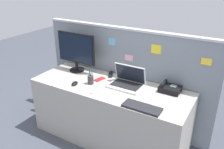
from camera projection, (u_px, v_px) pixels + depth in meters
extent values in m
plane|color=#424751|center=(110.00, 137.00, 2.93)|extent=(10.00, 10.00, 0.00)
cube|color=#ADA89E|center=(110.00, 113.00, 2.79)|extent=(1.81, 0.66, 0.70)
cube|color=gray|center=(125.00, 80.00, 2.97)|extent=(2.20, 0.06, 1.26)
cube|color=#B7BAC1|center=(126.00, 29.00, 2.70)|extent=(2.20, 0.07, 0.02)
cube|color=yellow|center=(206.00, 62.00, 2.34)|extent=(0.10, 0.01, 0.07)
cube|color=yellow|center=(156.00, 49.00, 2.57)|extent=(0.11, 0.01, 0.10)
cube|color=#66ADD1|center=(112.00, 42.00, 2.83)|extent=(0.09, 0.01, 0.09)
cube|color=pink|center=(129.00, 58.00, 2.78)|extent=(0.10, 0.01, 0.07)
cylinder|color=black|center=(77.00, 70.00, 3.04)|extent=(0.19, 0.19, 0.02)
cylinder|color=black|center=(77.00, 65.00, 3.02)|extent=(0.04, 0.04, 0.11)
cube|color=black|center=(76.00, 48.00, 2.93)|extent=(0.53, 0.03, 0.38)
cube|color=black|center=(75.00, 48.00, 2.92)|extent=(0.50, 0.01, 0.35)
cube|color=silver|center=(126.00, 86.00, 2.62)|extent=(0.37, 0.26, 0.02)
cube|color=black|center=(126.00, 85.00, 2.62)|extent=(0.33, 0.19, 0.00)
cube|color=silver|center=(130.00, 73.00, 2.66)|extent=(0.37, 0.07, 0.21)
cube|color=black|center=(130.00, 74.00, 2.65)|extent=(0.34, 0.06, 0.19)
cube|color=black|center=(170.00, 89.00, 2.51)|extent=(0.22, 0.17, 0.06)
cube|color=#4C6B5B|center=(174.00, 86.00, 2.50)|extent=(0.07, 0.06, 0.01)
cylinder|color=black|center=(164.00, 83.00, 2.53)|extent=(0.04, 0.16, 0.04)
cube|color=#232328|center=(142.00, 107.00, 2.21)|extent=(0.37, 0.15, 0.02)
ellipsoid|color=black|center=(75.00, 83.00, 2.67)|extent=(0.08, 0.11, 0.03)
cylinder|color=#333338|center=(91.00, 80.00, 2.68)|extent=(0.07, 0.07, 0.10)
cylinder|color=black|center=(90.00, 75.00, 2.66)|extent=(0.02, 0.01, 0.14)
cylinder|color=#238438|center=(89.00, 75.00, 2.65)|extent=(0.02, 0.01, 0.15)
cylinder|color=blue|center=(92.00, 75.00, 2.66)|extent=(0.03, 0.02, 0.13)
cube|color=silver|center=(57.00, 84.00, 2.69)|extent=(0.16, 0.16, 0.01)
cube|color=#B7BAC1|center=(94.00, 91.00, 2.53)|extent=(0.07, 0.13, 0.01)
cube|color=#B22323|center=(100.00, 79.00, 2.79)|extent=(0.10, 0.15, 0.01)
cube|color=black|center=(111.00, 74.00, 2.91)|extent=(0.12, 0.17, 0.02)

